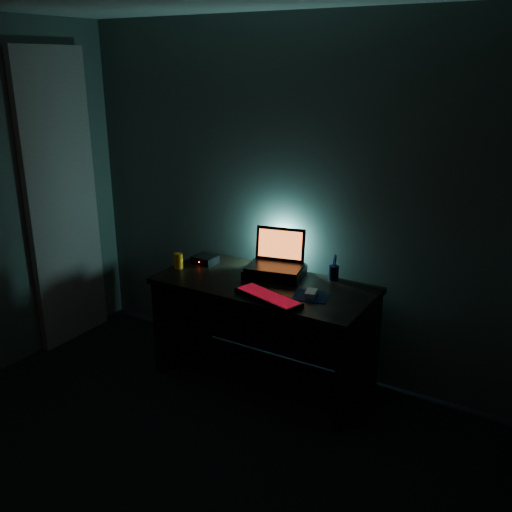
{
  "coord_description": "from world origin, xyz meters",
  "views": [
    {
      "loc": [
        1.82,
        -1.52,
        2.19
      ],
      "look_at": [
        -0.03,
        1.57,
        0.95
      ],
      "focal_mm": 40.0,
      "sensor_mm": 36.0,
      "label": 1
    }
  ],
  "objects_px": {
    "laptop": "(277,258)",
    "pen_cup": "(334,273)",
    "juice_glass": "(179,261)",
    "router": "(205,260)",
    "mouse": "(311,293)",
    "keyboard": "(268,297)"
  },
  "relations": [
    {
      "from": "mouse",
      "to": "router",
      "type": "relative_size",
      "value": 0.63
    },
    {
      "from": "keyboard",
      "to": "juice_glass",
      "type": "xyz_separation_m",
      "value": [
        -0.85,
        0.16,
        0.04
      ]
    },
    {
      "from": "laptop",
      "to": "juice_glass",
      "type": "relative_size",
      "value": 3.78
    },
    {
      "from": "pen_cup",
      "to": "juice_glass",
      "type": "relative_size",
      "value": 0.88
    },
    {
      "from": "juice_glass",
      "to": "pen_cup",
      "type": "bearing_deg",
      "value": 19.35
    },
    {
      "from": "pen_cup",
      "to": "juice_glass",
      "type": "xyz_separation_m",
      "value": [
        -1.06,
        -0.37,
        0.01
      ]
    },
    {
      "from": "keyboard",
      "to": "router",
      "type": "relative_size",
      "value": 2.84
    },
    {
      "from": "mouse",
      "to": "juice_glass",
      "type": "height_order",
      "value": "juice_glass"
    },
    {
      "from": "laptop",
      "to": "keyboard",
      "type": "height_order",
      "value": "laptop"
    },
    {
      "from": "laptop",
      "to": "mouse",
      "type": "height_order",
      "value": "laptop"
    },
    {
      "from": "mouse",
      "to": "router",
      "type": "xyz_separation_m",
      "value": [
        -0.96,
        0.17,
        0.01
      ]
    },
    {
      "from": "mouse",
      "to": "pen_cup",
      "type": "distance_m",
      "value": 0.35
    },
    {
      "from": "laptop",
      "to": "pen_cup",
      "type": "xyz_separation_m",
      "value": [
        0.39,
        0.1,
        -0.07
      ]
    },
    {
      "from": "pen_cup",
      "to": "juice_glass",
      "type": "bearing_deg",
      "value": -160.65
    },
    {
      "from": "mouse",
      "to": "pen_cup",
      "type": "relative_size",
      "value": 1.13
    },
    {
      "from": "juice_glass",
      "to": "router",
      "type": "bearing_deg",
      "value": 62.01
    },
    {
      "from": "laptop",
      "to": "mouse",
      "type": "bearing_deg",
      "value": -44.73
    },
    {
      "from": "laptop",
      "to": "pen_cup",
      "type": "height_order",
      "value": "laptop"
    },
    {
      "from": "juice_glass",
      "to": "keyboard",
      "type": "bearing_deg",
      "value": -10.94
    },
    {
      "from": "juice_glass",
      "to": "laptop",
      "type": "bearing_deg",
      "value": 22.11
    },
    {
      "from": "juice_glass",
      "to": "router",
      "type": "xyz_separation_m",
      "value": [
        0.1,
        0.19,
        -0.03
      ]
    },
    {
      "from": "laptop",
      "to": "juice_glass",
      "type": "height_order",
      "value": "laptop"
    }
  ]
}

